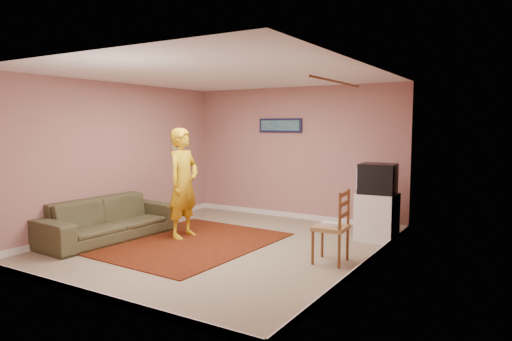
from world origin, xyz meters
The scene contains 26 objects.
ground centered at (0.00, 0.00, 0.00)m, with size 5.00×5.00×0.00m, color gray.
wall_back centered at (0.00, 2.50, 1.30)m, with size 4.50×0.02×2.60m, color #AD7571.
wall_front centered at (0.00, -2.50, 1.30)m, with size 4.50×0.02×2.60m, color #AD7571.
wall_left centered at (-2.25, 0.00, 1.30)m, with size 0.02×5.00×2.60m, color #AD7571.
wall_right centered at (2.25, 0.00, 1.30)m, with size 0.02×5.00×2.60m, color #AD7571.
ceiling centered at (0.00, 0.00, 2.60)m, with size 4.50×5.00×0.02m, color white.
baseboard_back centered at (0.00, 2.49, 0.05)m, with size 4.50×0.02×0.10m, color white.
baseboard_front centered at (0.00, -2.49, 0.05)m, with size 4.50×0.02×0.10m, color white.
baseboard_left centered at (-2.24, 0.00, 0.05)m, with size 0.02×5.00×0.10m, color white.
baseboard_right centered at (2.24, 0.00, 0.05)m, with size 0.02×5.00×0.10m, color white.
window centered at (2.24, -0.90, 1.45)m, with size 0.01×1.10×1.50m, color black.
curtain_sheer centered at (2.23, -1.05, 1.25)m, with size 0.01×0.75×2.10m, color white.
curtain_floral centered at (2.21, -0.35, 1.25)m, with size 0.01×0.35×2.10m, color beige.
curtain_rod centered at (2.20, -0.90, 2.32)m, with size 0.02×0.02×1.40m, color brown.
picture_back centered at (-0.30, 2.47, 1.85)m, with size 0.95×0.04×0.28m.
picture_left centered at (-2.22, 1.60, 1.55)m, with size 0.04×0.38×0.42m.
area_rug centered at (-0.54, -0.12, 0.01)m, with size 2.26×2.83×0.02m, color black.
tv_cabinet centered at (1.95, 1.59, 0.38)m, with size 0.60×0.55×0.76m, color silver.
crt_tv centered at (1.94, 1.58, 1.01)m, with size 0.60×0.54×0.48m.
chair_a centered at (1.75, 1.74, 0.54)m, with size 0.42×0.40×0.48m.
dvd_player centered at (1.75, 1.74, 0.48)m, with size 0.36×0.26×0.06m, color #AAABAF.
blue_throw centered at (1.75, 1.93, 0.71)m, with size 0.39×0.05×0.41m, color #98C2FA.
chair_b centered at (1.77, 0.07, 0.61)m, with size 0.46×0.48×0.54m.
game_console centered at (1.77, 0.07, 0.53)m, with size 0.22×0.16×0.05m, color white.
sofa centered at (-1.80, -0.61, 0.33)m, with size 2.29×0.89×0.67m, color #4C492E.
person centered at (-0.84, 0.13, 0.91)m, with size 0.66×0.43×1.81m, color gold.
Camera 1 is at (4.04, -5.61, 1.86)m, focal length 32.00 mm.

